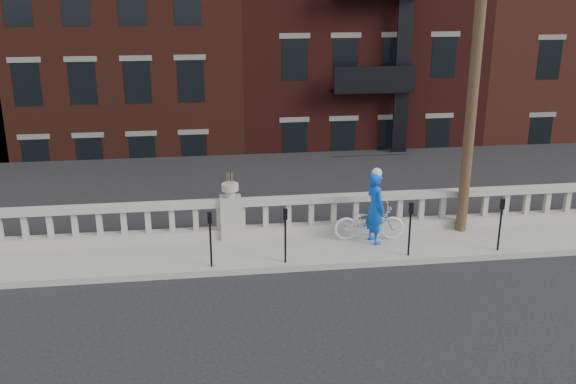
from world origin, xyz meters
The scene contains 12 objects.
ground centered at (0.00, 0.00, 0.00)m, with size 120.00×120.00×0.00m, color black.
sidewalk centered at (0.00, 3.00, 0.07)m, with size 32.00×2.20×0.15m, color gray.
balustrade centered at (0.00, 3.95, 0.64)m, with size 28.00×0.34×1.03m.
planter_pedestal centered at (0.00, 3.95, 0.83)m, with size 0.55×0.55×1.76m.
lower_level centered at (0.56, 23.04, 2.63)m, with size 80.00×44.00×20.80m.
utility_pole centered at (6.20, 3.60, 5.24)m, with size 1.60×0.28×10.00m.
parking_meter_a centered at (-0.56, 2.15, 1.00)m, with size 0.10×0.09×1.36m.
parking_meter_b centered at (1.20, 2.15, 1.00)m, with size 0.10×0.09×1.36m.
parking_meter_c centered at (4.26, 2.15, 1.00)m, with size 0.10×0.09×1.36m.
parking_meter_d centered at (6.58, 2.15, 1.00)m, with size 0.10×0.09×1.36m.
bicycle centered at (3.56, 3.30, 0.63)m, with size 0.64×1.83×0.96m, color silver.
cyclist centered at (3.64, 3.10, 1.09)m, with size 0.69×0.45×1.88m, color blue.
Camera 1 is at (-0.65, -11.84, 6.58)m, focal length 40.00 mm.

